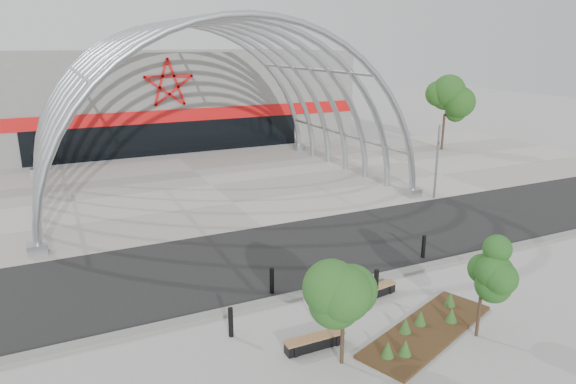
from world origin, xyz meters
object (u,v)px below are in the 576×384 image
at_px(bench_0, 315,342).
at_px(bollard_2, 337,287).
at_px(street_tree_1, 484,271).
at_px(signal_pole, 437,161).
at_px(street_tree_0, 344,281).
at_px(bench_1, 374,292).

bearing_deg(bench_0, bollard_2, 47.35).
relative_size(street_tree_1, bollard_2, 3.02).
relative_size(signal_pole, street_tree_0, 1.22).
bearing_deg(bollard_2, bench_0, -132.65).
bearing_deg(street_tree_1, bollard_2, 125.82).
bearing_deg(bench_0, bench_1, 29.30).
relative_size(bench_1, bollard_2, 1.82).
distance_m(signal_pole, bench_1, 13.30).
bearing_deg(street_tree_0, bench_1, 43.15).
xyz_separation_m(street_tree_0, street_tree_1, (4.51, -0.59, -0.34)).
relative_size(bench_0, bench_1, 1.03).
xyz_separation_m(street_tree_1, bollard_2, (-2.77, 3.83, -1.70)).
distance_m(signal_pole, street_tree_1, 14.76).
distance_m(signal_pole, bench_0, 17.16).
bearing_deg(bench_0, street_tree_0, -69.57).
bearing_deg(street_tree_1, signal_pole, 54.41).
height_order(signal_pole, bench_0, signal_pole).
relative_size(street_tree_0, bench_1, 1.92).
xyz_separation_m(signal_pole, bench_1, (-10.00, -8.51, -2.07)).
relative_size(street_tree_0, bollard_2, 3.49).
relative_size(signal_pole, bench_0, 2.28).
xyz_separation_m(signal_pole, street_tree_0, (-13.10, -11.41, 0.29)).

